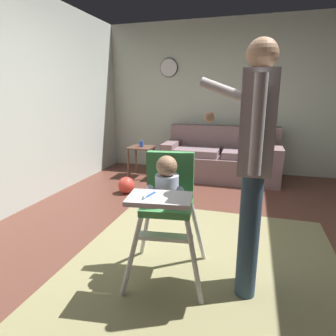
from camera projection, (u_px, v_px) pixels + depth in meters
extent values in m
cube|color=brown|center=(188.00, 244.00, 2.84)|extent=(5.86, 7.14, 0.10)
cube|color=beige|center=(224.00, 98.00, 5.10)|extent=(5.06, 0.06, 2.64)
cube|color=beige|center=(16.00, 100.00, 3.37)|extent=(0.06, 6.14, 2.64)
cube|color=#888258|center=(204.00, 262.00, 2.44)|extent=(2.21, 2.24, 0.01)
cube|color=#7D6164|center=(221.00, 167.00, 4.82)|extent=(1.86, 0.84, 0.40)
cube|color=#7D6164|center=(224.00, 139.00, 5.02)|extent=(1.86, 0.22, 0.46)
cube|color=#7D6164|center=(173.00, 147.00, 4.98)|extent=(0.20, 0.84, 0.20)
cube|color=#7D6164|center=(275.00, 152.00, 4.52)|extent=(0.20, 0.84, 0.20)
cube|color=slate|center=(197.00, 151.00, 4.82)|extent=(0.72, 0.60, 0.11)
cube|color=slate|center=(246.00, 154.00, 4.61)|extent=(0.72, 0.60, 0.11)
cube|color=#3D4C75|center=(262.00, 143.00, 4.74)|extent=(0.35, 0.13, 0.34)
cylinder|color=silver|center=(132.00, 256.00, 2.02)|extent=(0.15, 0.18, 0.57)
cylinder|color=silver|center=(194.00, 262.00, 1.95)|extent=(0.18, 0.15, 0.57)
cylinder|color=silver|center=(146.00, 228.00, 2.44)|extent=(0.18, 0.15, 0.57)
cylinder|color=silver|center=(198.00, 232.00, 2.37)|extent=(0.15, 0.18, 0.57)
cube|color=#3D8749|center=(167.00, 206.00, 2.12)|extent=(0.40, 0.40, 0.05)
cube|color=#3D8749|center=(170.00, 174.00, 2.22)|extent=(0.37, 0.12, 0.35)
cube|color=silver|center=(160.00, 199.00, 1.80)|extent=(0.43, 0.31, 0.03)
cube|color=silver|center=(165.00, 237.00, 2.07)|extent=(0.41, 0.15, 0.02)
cylinder|color=silver|center=(167.00, 190.00, 2.07)|extent=(0.19, 0.19, 0.22)
sphere|color=#997051|center=(167.00, 166.00, 2.02)|extent=(0.15, 0.15, 0.15)
cylinder|color=silver|center=(152.00, 189.00, 2.04)|extent=(0.06, 0.15, 0.10)
cylinder|color=silver|center=(181.00, 191.00, 2.01)|extent=(0.06, 0.15, 0.10)
cylinder|color=blue|center=(149.00, 195.00, 1.81)|extent=(0.04, 0.13, 0.01)
cube|color=white|center=(144.00, 197.00, 1.76)|extent=(0.02, 0.03, 0.02)
cylinder|color=#2F4459|center=(249.00, 229.00, 2.05)|extent=(0.14, 0.14, 0.90)
cylinder|color=#2F4459|center=(249.00, 236.00, 1.94)|extent=(0.14, 0.14, 0.90)
cube|color=#A19896|center=(257.00, 122.00, 1.81)|extent=(0.20, 0.40, 0.62)
sphere|color=#997051|center=(262.00, 54.00, 1.71)|extent=(0.19, 0.19, 0.19)
cylinder|color=#A19896|center=(233.00, 94.00, 1.98)|extent=(0.48, 0.08, 0.23)
sphere|color=#997051|center=(210.00, 117.00, 2.06)|extent=(0.08, 0.08, 0.08)
cylinder|color=#A19896|center=(258.00, 126.00, 1.58)|extent=(0.07, 0.07, 0.56)
sphere|color=#D13D33|center=(126.00, 185.00, 4.12)|extent=(0.24, 0.24, 0.24)
cube|color=brown|center=(141.00, 147.00, 4.88)|extent=(0.40, 0.40, 0.02)
cylinder|color=brown|center=(128.00, 164.00, 4.84)|extent=(0.04, 0.04, 0.50)
cylinder|color=brown|center=(147.00, 165.00, 4.74)|extent=(0.04, 0.04, 0.50)
cylinder|color=brown|center=(136.00, 159.00, 5.15)|extent=(0.04, 0.04, 0.50)
cylinder|color=brown|center=(154.00, 161.00, 5.06)|extent=(0.04, 0.04, 0.50)
cylinder|color=#284CB7|center=(141.00, 144.00, 4.87)|extent=(0.07, 0.07, 0.10)
cylinder|color=white|center=(169.00, 68.00, 5.20)|extent=(0.31, 0.03, 0.31)
cylinder|color=black|center=(169.00, 68.00, 5.21)|extent=(0.33, 0.02, 0.33)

